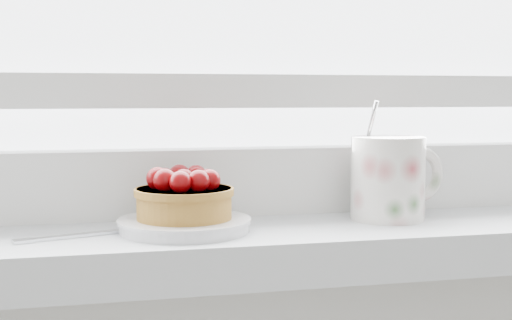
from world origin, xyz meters
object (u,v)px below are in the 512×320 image
object	(u,v)px
saucer	(184,225)
floral_mug	(390,176)
fork	(106,232)
raspberry_tart	(184,196)

from	to	relation	value
saucer	floral_mug	distance (m)	0.22
floral_mug	fork	world-z (taller)	floral_mug
saucer	fork	bearing A→B (deg)	176.49
raspberry_tart	floral_mug	world-z (taller)	floral_mug
raspberry_tart	fork	xyz separation A→B (m)	(-0.07, 0.00, -0.03)
saucer	floral_mug	xyz separation A→B (m)	(0.21, 0.02, 0.04)
floral_mug	fork	xyz separation A→B (m)	(-0.28, -0.01, -0.04)
fork	raspberry_tart	bearing A→B (deg)	-3.38
raspberry_tart	fork	world-z (taller)	raspberry_tart
saucer	raspberry_tart	size ratio (longest dim) A/B	1.35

